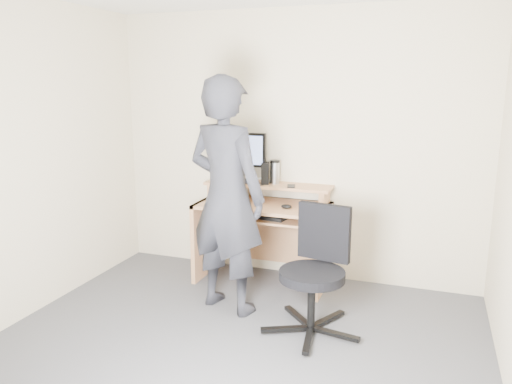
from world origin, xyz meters
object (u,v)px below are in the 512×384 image
Objects in this scene: monitor at (240,153)px; office_chair at (316,266)px; person at (226,196)px; desk at (265,223)px.

monitor is 0.54× the size of office_chair.
office_chair is 0.49× the size of person.
person is (0.18, -0.77, -0.24)m from monitor.
desk is at bearing 139.13° from office_chair.
office_chair is 0.90m from person.
person reaches higher than desk.
desk is at bearing -82.57° from person.
office_chair is at bearing -174.17° from person.
person is (-0.09, -0.71, 0.40)m from desk.
office_chair is at bearing -44.54° from monitor.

